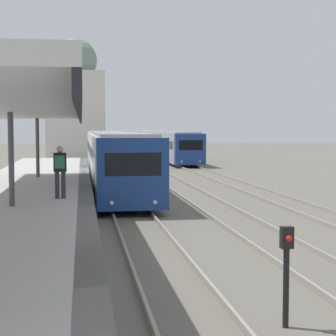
{
  "coord_description": "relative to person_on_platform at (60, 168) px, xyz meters",
  "views": [
    {
      "loc": [
        -1.82,
        -2.89,
        3.27
      ],
      "look_at": [
        1.73,
        20.22,
        1.61
      ],
      "focal_mm": 60.0,
      "sensor_mm": 36.0,
      "label": 1
    }
  ],
  "objects": [
    {
      "name": "signal_post_near",
      "position": [
        3.96,
        -9.35,
        -0.98
      ],
      "size": [
        0.2,
        0.21,
        1.68
      ],
      "color": "black",
      "rests_on": "ground_plane"
    },
    {
      "name": "platform_canopy",
      "position": [
        -1.26,
        -1.52,
        1.78
      ],
      "size": [
        4.0,
        24.19,
        2.88
      ],
      "color": "beige",
      "rests_on": "station_platform"
    },
    {
      "name": "train_near",
      "position": [
        2.51,
        17.55,
        -0.34
      ],
      "size": [
        2.65,
        30.72,
        3.04
      ],
      "color": "navy",
      "rests_on": "ground_plane"
    },
    {
      "name": "train_far",
      "position": [
        9.43,
        48.82,
        -0.39
      ],
      "size": [
        2.55,
        44.16,
        2.94
      ],
      "color": "navy",
      "rests_on": "ground_plane"
    },
    {
      "name": "distant_domed_building",
      "position": [
        0.11,
        39.6,
        3.68
      ],
      "size": [
        5.71,
        5.71,
        12.26
      ],
      "color": "silver",
      "rests_on": "ground_plane"
    },
    {
      "name": "person_on_platform",
      "position": [
        0.0,
        0.0,
        0.0
      ],
      "size": [
        0.4,
        0.4,
        1.66
      ],
      "color": "#2D2D33",
      "rests_on": "station_platform"
    }
  ]
}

